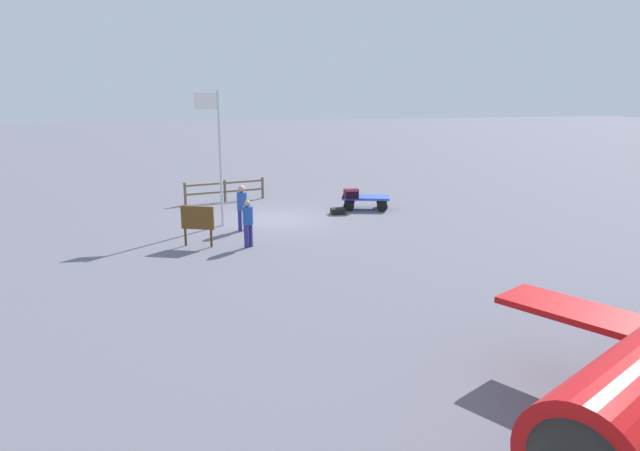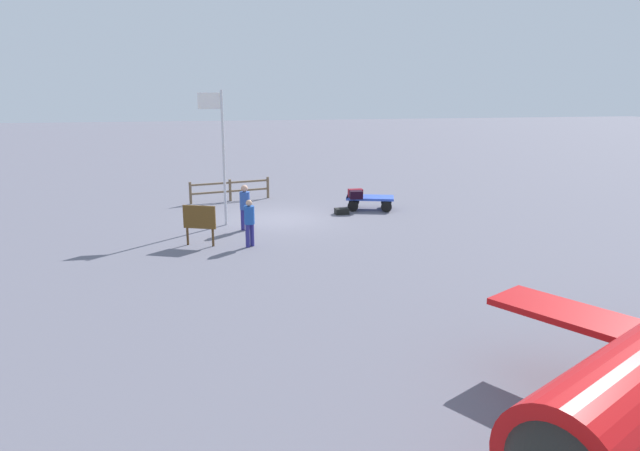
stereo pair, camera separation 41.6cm
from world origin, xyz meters
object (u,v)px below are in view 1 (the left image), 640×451
(worker_trailing, at_px, (248,220))
(suitcase_tan, at_px, (352,195))
(flagpole, at_px, (217,147))
(signboard, at_px, (198,220))
(luggage_cart, at_px, (365,200))
(suitcase_olive, at_px, (351,193))
(worker_lead, at_px, (242,204))
(suitcase_grey, at_px, (338,211))

(worker_trailing, bearing_deg, suitcase_tan, -134.84)
(suitcase_tan, relative_size, flagpole, 0.11)
(signboard, bearing_deg, suitcase_tan, -145.72)
(suitcase_tan, distance_m, flagpole, 6.17)
(luggage_cart, height_order, flagpole, flagpole)
(suitcase_tan, xyz_separation_m, signboard, (6.33, 4.31, 0.17))
(worker_trailing, bearing_deg, luggage_cart, -136.62)
(worker_trailing, bearing_deg, suitcase_olive, -133.09)
(luggage_cart, bearing_deg, worker_lead, 26.98)
(flagpole, bearing_deg, suitcase_tan, -164.95)
(signboard, bearing_deg, luggage_cart, -146.34)
(suitcase_tan, relative_size, suitcase_grey, 0.96)
(suitcase_tan, bearing_deg, worker_lead, 26.93)
(worker_trailing, relative_size, flagpole, 0.31)
(worker_lead, relative_size, flagpole, 0.33)
(signboard, bearing_deg, worker_trailing, 165.83)
(suitcase_olive, xyz_separation_m, signboard, (6.38, 4.67, 0.17))
(suitcase_grey, bearing_deg, signboard, 34.80)
(suitcase_tan, relative_size, worker_lead, 0.33)
(luggage_cart, height_order, suitcase_grey, luggage_cart)
(luggage_cart, bearing_deg, worker_trailing, 43.38)
(suitcase_grey, distance_m, flagpole, 5.74)
(luggage_cart, xyz_separation_m, worker_lead, (5.41, 2.75, 0.58))
(suitcase_grey, bearing_deg, luggage_cart, -151.40)
(flagpole, bearing_deg, luggage_cart, -163.52)
(luggage_cart, distance_m, suitcase_olive, 0.69)
(suitcase_olive, relative_size, worker_lead, 0.36)
(suitcase_tan, distance_m, suitcase_grey, 1.00)
(suitcase_olive, xyz_separation_m, flagpole, (5.58, 1.84, 2.27))
(signboard, bearing_deg, suitcase_grey, -145.20)
(suitcase_olive, height_order, suitcase_grey, suitcase_olive)
(luggage_cart, xyz_separation_m, flagpole, (6.20, 1.83, 2.58))
(worker_trailing, bearing_deg, suitcase_grey, -132.78)
(suitcase_olive, height_order, worker_lead, worker_lead)
(luggage_cart, relative_size, suitcase_olive, 3.62)
(worker_lead, xyz_separation_m, signboard, (1.59, 1.91, -0.11))
(worker_lead, height_order, signboard, worker_lead)
(suitcase_grey, distance_m, worker_trailing, 5.95)
(luggage_cart, xyz_separation_m, suitcase_grey, (1.36, 0.74, -0.29))
(suitcase_olive, distance_m, flagpole, 6.30)
(suitcase_grey, xyz_separation_m, flagpole, (4.84, 1.09, 2.88))
(suitcase_olive, height_order, flagpole, flagpole)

